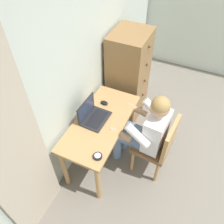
% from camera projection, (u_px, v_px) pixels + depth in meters
% --- Properties ---
extents(wall_back, '(4.80, 0.05, 2.50)m').
position_uv_depth(wall_back, '(87.00, 55.00, 2.57)').
color(wall_back, silver).
rests_on(wall_back, ground_plane).
extents(curtain_panel, '(0.60, 0.03, 2.19)m').
position_uv_depth(curtain_panel, '(16.00, 158.00, 1.82)').
color(curtain_panel, '#BCAD99').
rests_on(curtain_panel, ground_plane).
extents(desk, '(1.15, 0.55, 0.72)m').
position_uv_depth(desk, '(101.00, 128.00, 2.68)').
color(desk, tan).
rests_on(desk, ground_plane).
extents(dresser, '(0.58, 0.51, 1.32)m').
position_uv_depth(dresser, '(128.00, 76.00, 3.27)').
color(dresser, olive).
rests_on(dresser, ground_plane).
extents(chair, '(0.45, 0.43, 0.87)m').
position_uv_depth(chair, '(158.00, 145.00, 2.65)').
color(chair, brown).
rests_on(chair, ground_plane).
extents(person_seated, '(0.56, 0.61, 1.19)m').
position_uv_depth(person_seated, '(146.00, 129.00, 2.58)').
color(person_seated, '#6B84AD').
rests_on(person_seated, ground_plane).
extents(laptop, '(0.35, 0.26, 0.24)m').
position_uv_depth(laptop, '(93.00, 115.00, 2.59)').
color(laptop, '#232326').
rests_on(laptop, desk).
extents(computer_mouse, '(0.07, 0.11, 0.03)m').
position_uv_depth(computer_mouse, '(104.00, 103.00, 2.78)').
color(computer_mouse, black).
rests_on(computer_mouse, desk).
extents(desk_clock, '(0.09, 0.09, 0.03)m').
position_uv_depth(desk_clock, '(98.00, 156.00, 2.26)').
color(desk_clock, black).
rests_on(desk_clock, desk).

